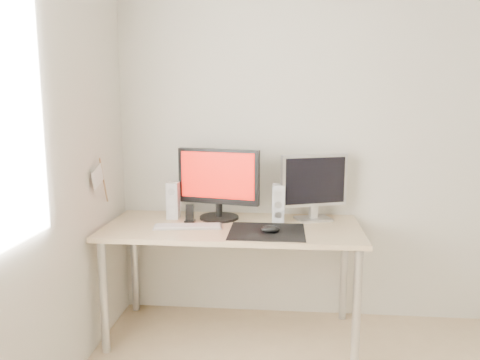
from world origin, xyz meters
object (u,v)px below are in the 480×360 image
object	(u,v)px
desk	(232,238)
main_monitor	(218,181)
second_monitor	(314,184)
speaker_left	(173,200)
speaker_right	(278,203)
mouse	(270,229)
keyboard	(188,226)
phone_dock	(190,217)

from	to	relation	value
desk	main_monitor	size ratio (longest dim) A/B	2.92
main_monitor	second_monitor	world-z (taller)	main_monitor
speaker_left	speaker_right	size ratio (longest dim) A/B	1.00
speaker_right	speaker_left	bearing A→B (deg)	177.63
mouse	keyboard	xyz separation A→B (m)	(-0.51, 0.08, -0.02)
main_monitor	speaker_right	distance (m)	0.42
mouse	main_monitor	size ratio (longest dim) A/B	0.21
speaker_right	keyboard	xyz separation A→B (m)	(-0.55, -0.19, -0.11)
speaker_right	phone_dock	distance (m)	0.58
mouse	speaker_left	xyz separation A→B (m)	(-0.65, 0.30, 0.10)
mouse	speaker_left	bearing A→B (deg)	155.31
main_monitor	speaker_right	world-z (taller)	main_monitor
keyboard	second_monitor	bearing A→B (deg)	18.44
second_monitor	speaker_right	world-z (taller)	second_monitor
mouse	second_monitor	bearing A→B (deg)	51.29
desk	speaker_left	bearing A→B (deg)	160.00
mouse	keyboard	world-z (taller)	mouse
speaker_left	mouse	bearing A→B (deg)	-24.69
speaker_left	keyboard	xyz separation A→B (m)	(0.14, -0.22, -0.11)
speaker_left	second_monitor	bearing A→B (deg)	2.51
speaker_left	speaker_right	distance (m)	0.70
main_monitor	second_monitor	size ratio (longest dim) A/B	1.25
desk	speaker_right	bearing A→B (deg)	23.00
second_monitor	keyboard	size ratio (longest dim) A/B	1.01
speaker_right	desk	bearing A→B (deg)	-157.00
main_monitor	speaker_left	distance (m)	0.33
desk	speaker_left	xyz separation A→B (m)	(-0.41, 0.15, 0.20)
mouse	second_monitor	world-z (taller)	second_monitor
main_monitor	desk	bearing A→B (deg)	-55.62
second_monitor	speaker_left	bearing A→B (deg)	-177.49
mouse	phone_dock	bearing A→B (deg)	158.67
second_monitor	mouse	bearing A→B (deg)	-128.71
phone_dock	second_monitor	bearing A→B (deg)	9.71
mouse	desk	size ratio (longest dim) A/B	0.07
mouse	main_monitor	bearing A→B (deg)	138.56
speaker_right	keyboard	world-z (taller)	speaker_right
phone_dock	main_monitor	bearing A→B (deg)	30.97
desk	phone_dock	xyz separation A→B (m)	(-0.28, 0.05, 0.11)
speaker_left	phone_dock	bearing A→B (deg)	-36.49
desk	main_monitor	xyz separation A→B (m)	(-0.11, 0.16, 0.33)
desk	second_monitor	bearing A→B (deg)	20.30
second_monitor	speaker_left	distance (m)	0.93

